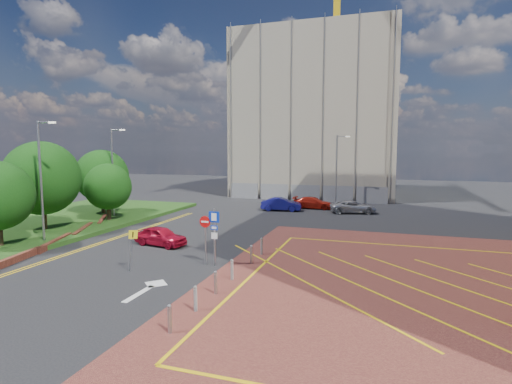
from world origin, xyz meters
The scene contains 20 objects.
ground centered at (0.00, 0.00, 0.00)m, with size 140.00×140.00×0.00m, color black.
forecourt centered at (14.00, 0.00, 0.01)m, with size 26.00×26.00×0.02m, color brown.
grass_bed centered at (-18.00, 6.00, 0.15)m, with size 14.00×32.00×0.30m, color #254315.
retaining_wall centered at (-11.80, 2.00, 0.20)m, with size 6.06×20.33×0.40m.
tree_b centered at (-15.50, 5.00, 4.24)m, with size 5.60×5.60×6.74m.
tree_c centered at (-13.50, 10.00, 3.19)m, with size 4.00×4.00×4.90m.
tree_d centered at (-16.50, 13.00, 3.87)m, with size 5.00×5.00×6.08m.
lamp_left_near centered at (-12.42, 2.00, 4.66)m, with size 1.53×0.16×8.00m.
lamp_left_far centered at (-14.42, 12.00, 4.66)m, with size 1.53×0.16×8.00m.
lamp_back centered at (4.08, 28.00, 4.36)m, with size 1.53×0.16×8.00m.
sign_cluster centered at (0.30, 0.98, 1.95)m, with size 1.17×0.12×3.20m.
warning_sign centered at (-3.25, -1.29, 1.43)m, with size 0.53×0.37×2.24m.
bollard_row centered at (2.30, -1.67, 0.47)m, with size 0.14×11.14×0.90m.
construction_building centered at (0.00, 40.00, 11.00)m, with size 21.20×19.20×22.00m, color #AA9C8B.
tower_crane centered at (2.00, 39.44, 25.85)m, with size 1.60×35.00×35.40m.
construction_fence centered at (1.00, 30.00, 1.00)m, with size 21.60×0.06×2.00m, color gray.
car_red_left centered at (-4.87, 4.22, 0.64)m, with size 1.51×3.75×1.28m, color #B60F2A.
car_blue_back centered at (-0.87, 21.32, 0.69)m, with size 1.45×4.17×1.37m, color navy.
car_red_back centered at (2.08, 23.86, 0.63)m, with size 1.76×4.34×1.26m, color #B31C0F.
car_silver_back centered at (6.42, 22.07, 0.63)m, with size 2.10×4.56×1.27m, color #A9A9B0.
Camera 1 is at (9.28, -18.82, 6.45)m, focal length 28.00 mm.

